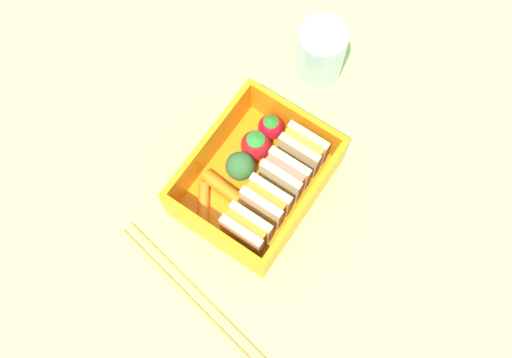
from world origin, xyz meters
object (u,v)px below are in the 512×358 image
sandwich_center_left (284,175)px  broccoli_floret (242,164)px  chopstick_pair (192,295)px  sandwich_left (303,150)px  sandwich_center (266,202)px  strawberry_left (256,145)px  drinking_glass (320,55)px  sandwich_center_right (246,229)px  carrot_stick_left (224,189)px  strawberry_far_left (271,127)px  carrot_stick_far_left (203,205)px

sandwich_center_left → broccoli_floret: 4.46cm
chopstick_pair → sandwich_left: bearing=176.4°
sandwich_center → strawberry_left: 6.48cm
broccoli_floret → drinking_glass: drinking_glass is taller
sandwich_center_left → drinking_glass: bearing=-162.1°
sandwich_left → sandwich_center_right: same height
carrot_stick_left → chopstick_pair: carrot_stick_left is taller
broccoli_floret → sandwich_center_right: bearing=38.2°
sandwich_center_left → strawberry_far_left: sandwich_center_left is taller
sandwich_center → carrot_stick_left: size_ratio=0.90×
carrot_stick_far_left → drinking_glass: drinking_glass is taller
strawberry_left → chopstick_pair: (15.97, 3.27, -2.56)cm
sandwich_center → chopstick_pair: 11.76cm
sandwich_left → broccoli_floret: size_ratio=1.23×
broccoli_floret → drinking_glass: bearing=-179.4°
sandwich_center_right → strawberry_left: 9.22cm
drinking_glass → broccoli_floret: bearing=0.6°
strawberry_left → carrot_stick_left: 5.61cm
strawberry_far_left → carrot_stick_far_left: size_ratio=0.74×
sandwich_left → strawberry_left: sandwich_left is taller
sandwich_left → broccoli_floret: (4.68, -4.26, -0.15)cm
sandwich_center → sandwich_center_left: bearing=180.0°
strawberry_far_left → carrot_stick_far_left: 10.83cm
sandwich_left → carrot_stick_left: size_ratio=0.90×
strawberry_far_left → drinking_glass: (-9.66, -0.10, 1.05)cm
strawberry_left → carrot_stick_far_left: strawberry_left is taller
sandwich_center → drinking_glass: (-17.06, -4.42, 0.20)cm
sandwich_center_right → strawberry_left: sandwich_center_right is taller
sandwich_center_right → broccoli_floret: 6.89cm
sandwich_center_right → strawberry_far_left: 11.63cm
sandwich_left → carrot_stick_left: (7.54, -4.54, -1.64)cm
strawberry_left → drinking_glass: drinking_glass is taller
broccoli_floret → carrot_stick_far_left: 5.75cm
sandwich_left → sandwich_center_right: 10.10cm
sandwich_left → strawberry_left: (2.02, -4.40, -0.64)cm
carrot_stick_left → drinking_glass: size_ratio=0.70×
sandwich_center_left → drinking_glass: 14.39cm
sandwich_left → sandwich_center: (6.73, 0.00, 0.00)cm
sandwich_center_right → broccoli_floret: size_ratio=1.23×
sandwich_left → sandwich_center_left: same height
drinking_glass → strawberry_far_left: bearing=0.6°
carrot_stick_far_left → chopstick_pair: (7.91, 4.23, -1.39)cm
carrot_stick_left → strawberry_left: bearing=178.6°
sandwich_center → strawberry_far_left: (-7.39, -4.32, -0.86)cm
sandwich_center_right → chopstick_pair: bearing=-8.1°
chopstick_pair → sandwich_center_left: bearing=175.6°
sandwich_center → carrot_stick_left: bearing=-79.9°
strawberry_far_left → sandwich_left: bearing=81.3°
sandwich_center_right → drinking_glass: bearing=-167.8°
sandwich_center → carrot_stick_left: (0.81, -4.54, -1.64)cm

